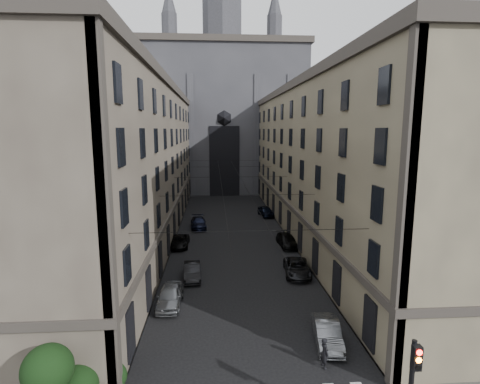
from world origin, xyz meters
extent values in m
cube|color=#383533|center=(-10.50, 36.00, 0.07)|extent=(7.00, 80.00, 0.15)
cube|color=#383533|center=(10.50, 36.00, 0.07)|extent=(7.00, 80.00, 0.15)
cube|color=#494138|center=(-13.50, 36.00, 9.00)|extent=(13.00, 60.00, 18.00)
cube|color=#38332D|center=(-13.50, 36.00, 18.40)|extent=(13.60, 60.60, 0.90)
cube|color=#38332D|center=(-13.50, 36.00, 4.20)|extent=(13.40, 60.30, 0.50)
cube|color=brown|center=(13.50, 36.00, 9.00)|extent=(13.00, 60.00, 18.00)
cube|color=#38332D|center=(13.50, 36.00, 18.40)|extent=(13.60, 60.60, 0.90)
cube|color=#38332D|center=(13.50, 36.00, 4.20)|extent=(13.40, 60.30, 0.50)
cube|color=#2D2D33|center=(0.00, 75.00, 15.00)|extent=(34.00, 22.00, 30.00)
cube|color=#38332D|center=(0.00, 75.00, 30.50)|extent=(35.00, 23.00, 1.20)
cylinder|color=#2D2D33|center=(0.00, 75.00, 37.00)|extent=(8.40, 8.40, 14.00)
cone|color=#2D2D33|center=(-11.00, 72.00, 36.50)|extent=(3.20, 3.20, 13.00)
cone|color=#2D2D33|center=(11.00, 72.00, 36.50)|extent=(3.20, 3.20, 13.00)
cube|color=black|center=(0.00, 63.95, 7.00)|extent=(6.00, 0.30, 14.00)
cube|color=black|center=(5.60, 1.78, 4.60)|extent=(0.34, 0.30, 1.00)
cylinder|color=#FF0C07|center=(5.60, 1.62, 4.92)|extent=(0.22, 0.05, 0.22)
cylinder|color=orange|center=(5.60, 1.62, 4.60)|extent=(0.22, 0.05, 0.22)
cylinder|color=black|center=(5.60, 1.62, 4.28)|extent=(0.22, 0.05, 0.22)
sphere|color=black|center=(-7.40, 6.80, 0.85)|extent=(1.40, 1.40, 1.40)
sphere|color=black|center=(-9.50, 4.50, 2.95)|extent=(2.20, 2.20, 2.20)
cylinder|color=black|center=(0.00, 10.00, 7.50)|extent=(14.00, 0.03, 0.03)
cylinder|color=black|center=(0.00, 22.00, 7.50)|extent=(14.00, 0.03, 0.03)
cylinder|color=black|center=(0.00, 35.00, 7.50)|extent=(14.00, 0.03, 0.03)
cylinder|color=black|center=(0.00, 48.00, 7.50)|extent=(14.00, 0.03, 0.03)
cylinder|color=black|center=(0.00, 60.00, 7.50)|extent=(14.00, 0.03, 0.03)
cylinder|color=black|center=(-1.30, 36.00, 7.10)|extent=(0.03, 60.00, 0.03)
cylinder|color=black|center=(1.30, 36.00, 7.10)|extent=(0.03, 60.00, 0.03)
imported|color=slate|center=(-5.61, 16.20, 0.77)|extent=(1.92, 4.54, 1.53)
imported|color=black|center=(-4.20, 21.40, 0.69)|extent=(1.76, 4.30, 1.39)
imported|color=black|center=(-6.20, 30.85, 0.64)|extent=(2.16, 4.60, 1.27)
imported|color=black|center=(-4.32, 38.92, 0.73)|extent=(2.44, 5.16, 1.45)
imported|color=slate|center=(4.85, 10.32, 0.71)|extent=(2.09, 4.50, 1.43)
imported|color=black|center=(5.44, 21.57, 0.68)|extent=(2.74, 5.10, 1.36)
imported|color=black|center=(6.20, 30.13, 0.68)|extent=(2.25, 4.84, 1.37)
imported|color=black|center=(5.83, 45.40, 0.78)|extent=(2.41, 4.77, 1.56)
imported|color=black|center=(3.97, 8.00, 0.89)|extent=(0.55, 0.72, 1.78)
camera|label=1|loc=(-2.14, -10.89, 13.31)|focal=28.00mm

